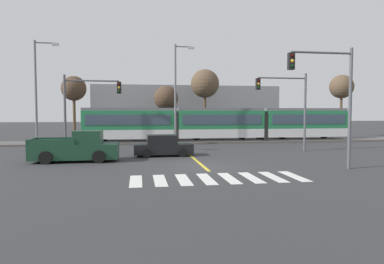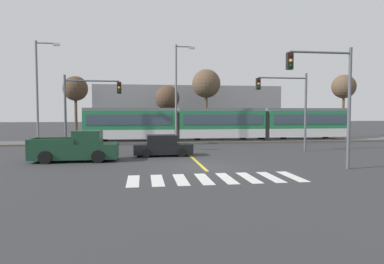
% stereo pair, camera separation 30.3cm
% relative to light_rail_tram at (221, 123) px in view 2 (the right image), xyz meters
% --- Properties ---
extents(ground_plane, '(200.00, 200.00, 0.00)m').
position_rel_light_rail_tram_xyz_m(ground_plane, '(-4.78, -15.93, -2.05)').
color(ground_plane, '#333335').
extents(track_bed, '(120.00, 4.00, 0.18)m').
position_rel_light_rail_tram_xyz_m(track_bed, '(-4.78, 0.01, -1.96)').
color(track_bed, '#56514C').
rests_on(track_bed, ground).
extents(rail_near, '(120.00, 0.08, 0.10)m').
position_rel_light_rail_tram_xyz_m(rail_near, '(-4.78, -0.71, -1.82)').
color(rail_near, '#939399').
rests_on(rail_near, track_bed).
extents(rail_far, '(120.00, 0.08, 0.10)m').
position_rel_light_rail_tram_xyz_m(rail_far, '(-4.78, 0.73, -1.82)').
color(rail_far, '#939399').
rests_on(rail_far, track_bed).
extents(light_rail_tram, '(28.00, 2.64, 3.43)m').
position_rel_light_rail_tram_xyz_m(light_rail_tram, '(0.00, 0.00, 0.00)').
color(light_rail_tram, silver).
rests_on(light_rail_tram, track_bed).
extents(crosswalk_stripe_0, '(0.57, 2.80, 0.01)m').
position_rel_light_rail_tram_xyz_m(crosswalk_stripe_0, '(-8.63, -19.71, -2.04)').
color(crosswalk_stripe_0, silver).
rests_on(crosswalk_stripe_0, ground).
extents(crosswalk_stripe_1, '(0.57, 2.80, 0.01)m').
position_rel_light_rail_tram_xyz_m(crosswalk_stripe_1, '(-7.53, -19.71, -2.04)').
color(crosswalk_stripe_1, silver).
rests_on(crosswalk_stripe_1, ground).
extents(crosswalk_stripe_2, '(0.57, 2.80, 0.01)m').
position_rel_light_rail_tram_xyz_m(crosswalk_stripe_2, '(-6.43, -19.71, -2.04)').
color(crosswalk_stripe_2, silver).
rests_on(crosswalk_stripe_2, ground).
extents(crosswalk_stripe_3, '(0.57, 2.80, 0.01)m').
position_rel_light_rail_tram_xyz_m(crosswalk_stripe_3, '(-5.33, -19.70, -2.04)').
color(crosswalk_stripe_3, silver).
rests_on(crosswalk_stripe_3, ground).
extents(crosswalk_stripe_4, '(0.57, 2.80, 0.01)m').
position_rel_light_rail_tram_xyz_m(crosswalk_stripe_4, '(-4.23, -19.70, -2.04)').
color(crosswalk_stripe_4, silver).
rests_on(crosswalk_stripe_4, ground).
extents(crosswalk_stripe_5, '(0.57, 2.80, 0.01)m').
position_rel_light_rail_tram_xyz_m(crosswalk_stripe_5, '(-3.13, -19.69, -2.04)').
color(crosswalk_stripe_5, silver).
rests_on(crosswalk_stripe_5, ground).
extents(crosswalk_stripe_6, '(0.57, 2.80, 0.01)m').
position_rel_light_rail_tram_xyz_m(crosswalk_stripe_6, '(-2.03, -19.69, -2.04)').
color(crosswalk_stripe_6, silver).
rests_on(crosswalk_stripe_6, ground).
extents(crosswalk_stripe_7, '(0.57, 2.80, 0.01)m').
position_rel_light_rail_tram_xyz_m(crosswalk_stripe_7, '(-0.93, -19.69, -2.04)').
color(crosswalk_stripe_7, silver).
rests_on(crosswalk_stripe_7, ground).
extents(lane_centre_line, '(0.20, 15.71, 0.01)m').
position_rel_light_rail_tram_xyz_m(lane_centre_line, '(-4.78, -9.85, -2.04)').
color(lane_centre_line, gold).
rests_on(lane_centre_line, ground).
extents(sedan_crossing, '(4.25, 2.01, 1.52)m').
position_rel_light_rail_tram_xyz_m(sedan_crossing, '(-6.77, -10.77, -1.35)').
color(sedan_crossing, black).
rests_on(sedan_crossing, ground).
extents(pickup_truck, '(5.41, 2.26, 1.98)m').
position_rel_light_rail_tram_xyz_m(pickup_truck, '(-12.38, -12.73, -1.20)').
color(pickup_truck, '#193D28').
rests_on(pickup_truck, ground).
extents(traffic_light_near_right, '(3.75, 0.38, 6.68)m').
position_rel_light_rail_tram_xyz_m(traffic_light_near_right, '(1.91, -18.03, 2.39)').
color(traffic_light_near_right, '#515459').
rests_on(traffic_light_near_right, ground).
extents(traffic_light_mid_left, '(4.25, 0.38, 5.96)m').
position_rel_light_rail_tram_xyz_m(traffic_light_mid_left, '(-12.49, -8.59, 1.93)').
color(traffic_light_mid_left, '#515459').
rests_on(traffic_light_mid_left, ground).
extents(traffic_light_mid_right, '(4.25, 0.38, 6.28)m').
position_rel_light_rail_tram_xyz_m(traffic_light_mid_right, '(3.42, -9.45, 2.15)').
color(traffic_light_mid_right, '#515459').
rests_on(traffic_light_mid_right, ground).
extents(street_lamp_west, '(2.11, 0.28, 9.47)m').
position_rel_light_rail_tram_xyz_m(street_lamp_west, '(-17.27, -3.34, 3.27)').
color(street_lamp_west, slate).
rests_on(street_lamp_west, ground).
extents(street_lamp_centre, '(1.90, 0.28, 9.60)m').
position_rel_light_rail_tram_xyz_m(street_lamp_centre, '(-4.86, -2.78, 3.31)').
color(street_lamp_centre, slate).
rests_on(street_lamp_centre, ground).
extents(bare_tree_far_west, '(2.80, 2.80, 7.28)m').
position_rel_light_rail_tram_xyz_m(bare_tree_far_west, '(-15.75, 5.19, 3.75)').
color(bare_tree_far_west, brown).
rests_on(bare_tree_far_west, ground).
extents(bare_tree_west, '(2.86, 2.86, 6.27)m').
position_rel_light_rail_tram_xyz_m(bare_tree_west, '(-5.32, 4.63, 2.75)').
color(bare_tree_west, brown).
rests_on(bare_tree_west, ground).
extents(bare_tree_east, '(3.38, 3.38, 8.27)m').
position_rel_light_rail_tram_xyz_m(bare_tree_east, '(-0.67, 4.75, 4.48)').
color(bare_tree_east, brown).
rests_on(bare_tree_east, ground).
extents(bare_tree_far_east, '(3.00, 3.00, 7.95)m').
position_rel_light_rail_tram_xyz_m(bare_tree_far_east, '(17.19, 5.07, 4.32)').
color(bare_tree_far_east, brown).
rests_on(bare_tree_far_east, ground).
extents(building_backdrop_far, '(24.67, 6.00, 6.68)m').
position_rel_light_rail_tram_xyz_m(building_backdrop_far, '(-2.07, 11.48, 1.29)').
color(building_backdrop_far, gray).
rests_on(building_backdrop_far, ground).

